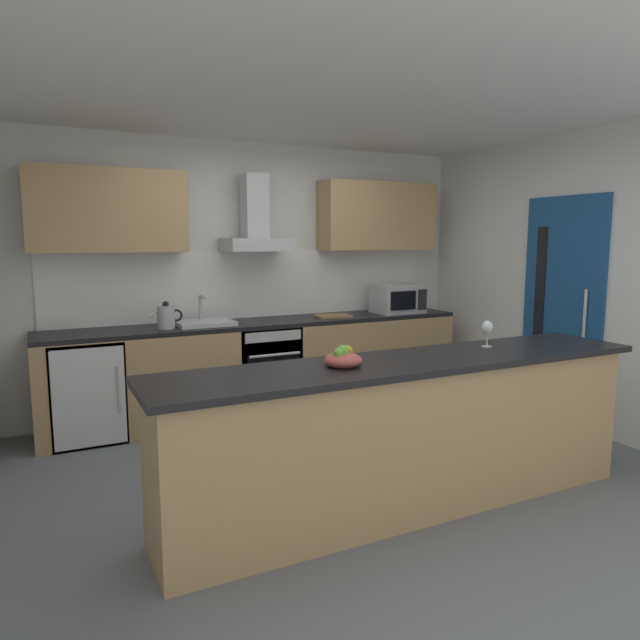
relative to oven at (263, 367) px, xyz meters
name	(u,v)px	position (x,y,z in m)	size (l,w,h in m)	color
ground	(342,469)	(0.04, -1.52, -0.47)	(5.60, 4.72, 0.02)	slate
ceiling	(345,98)	(0.04, -1.52, 2.15)	(5.60, 4.72, 0.02)	white
wall_back	(251,277)	(0.04, 0.41, 0.84)	(5.60, 0.12, 2.60)	silver
wall_right	(576,281)	(2.40, -1.52, 0.84)	(0.12, 4.72, 2.60)	silver
backsplash_tile	(253,284)	(0.04, 0.33, 0.77)	(3.91, 0.02, 0.66)	white
counter_back	(266,367)	(0.04, 0.03, -0.01)	(4.04, 0.60, 0.90)	tan
counter_island	(409,434)	(0.10, -2.25, 0.02)	(3.21, 0.64, 0.95)	tan
upper_cabinets	(258,214)	(0.04, 0.18, 1.45)	(3.99, 0.32, 0.70)	tan
side_door	(561,311)	(2.32, -1.45, 0.57)	(0.08, 0.85, 2.05)	navy
oven	(263,367)	(0.00, 0.00, 0.00)	(0.60, 0.62, 0.80)	slate
refrigerator	(86,390)	(-1.57, 0.00, -0.03)	(0.58, 0.60, 0.85)	white
microwave	(398,299)	(1.52, -0.03, 0.59)	(0.50, 0.38, 0.30)	#B7BABC
sink	(204,322)	(-0.55, 0.01, 0.47)	(0.50, 0.40, 0.26)	silver
kettle	(166,317)	(-0.90, -0.03, 0.55)	(0.29, 0.15, 0.24)	#B7BABC
range_hood	(256,227)	(0.00, 0.13, 1.33)	(0.62, 0.45, 0.72)	#B7BABC
wine_glass	(487,329)	(0.80, -2.15, 0.61)	(0.08, 0.08, 0.18)	silver
fruit_bowl	(343,359)	(-0.36, -2.24, 0.53)	(0.22, 0.22, 0.13)	#B24C47
chopping_board	(333,316)	(0.75, -0.02, 0.45)	(0.34, 0.22, 0.02)	#9E7247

